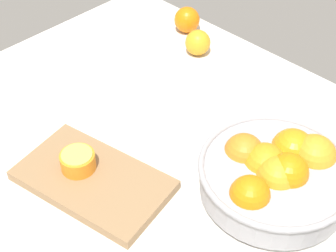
% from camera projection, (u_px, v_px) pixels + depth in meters
% --- Properties ---
extents(ground_plane, '(1.15, 0.89, 0.03)m').
position_uv_depth(ground_plane, '(170.00, 157.00, 1.06)').
color(ground_plane, silver).
extents(fruit_bowl, '(0.29, 0.29, 0.11)m').
position_uv_depth(fruit_bowl, '(276.00, 174.00, 0.94)').
color(fruit_bowl, '#99999E').
rests_on(fruit_bowl, ground_plane).
extents(cutting_board, '(0.32, 0.22, 0.02)m').
position_uv_depth(cutting_board, '(93.00, 180.00, 0.98)').
color(cutting_board, olive).
rests_on(cutting_board, ground_plane).
extents(orange_half_0, '(0.07, 0.07, 0.04)m').
position_uv_depth(orange_half_0, '(78.00, 161.00, 0.98)').
color(orange_half_0, orange).
rests_on(orange_half_0, cutting_board).
extents(loose_orange_2, '(0.07, 0.07, 0.07)m').
position_uv_depth(loose_orange_2, '(198.00, 43.00, 1.29)').
color(loose_orange_2, orange).
rests_on(loose_orange_2, ground_plane).
extents(loose_orange_4, '(0.07, 0.07, 0.07)m').
position_uv_depth(loose_orange_4, '(187.00, 20.00, 1.37)').
color(loose_orange_4, orange).
rests_on(loose_orange_4, ground_plane).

